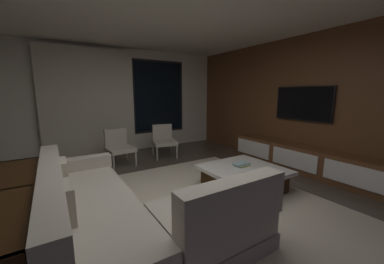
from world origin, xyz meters
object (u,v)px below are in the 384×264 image
object	(u,v)px
accent_chair_near_window	(164,139)
mounted_tv	(303,103)
media_console	(302,160)
sectional_couch	(121,214)
accent_chair_by_curtain	(119,145)
console_table_behind_couch	(12,224)
book_stack_on_coffee_table	(241,164)
coffee_table	(243,178)

from	to	relation	value
accent_chair_near_window	mounted_tv	distance (m)	3.21
media_console	sectional_couch	bearing A→B (deg)	-177.04
accent_chair_by_curtain	media_console	world-z (taller)	accent_chair_by_curtain
media_console	console_table_behind_couch	bearing A→B (deg)	-179.28
accent_chair_by_curtain	console_table_behind_couch	size ratio (longest dim) A/B	0.37
sectional_couch	console_table_behind_couch	size ratio (longest dim) A/B	1.19
sectional_couch	media_console	distance (m)	3.61
book_stack_on_coffee_table	accent_chair_by_curtain	xyz separation A→B (m)	(-1.42, 2.29, 0.05)
accent_chair_near_window	accent_chair_by_curtain	size ratio (longest dim) A/B	1.00
book_stack_on_coffee_table	accent_chair_by_curtain	distance (m)	2.69
book_stack_on_coffee_table	mounted_tv	size ratio (longest dim) A/B	0.23
coffee_table	media_console	size ratio (longest dim) A/B	0.37
accent_chair_near_window	accent_chair_by_curtain	distance (m)	1.13
sectional_couch	book_stack_on_coffee_table	size ratio (longest dim) A/B	9.05
sectional_couch	accent_chair_near_window	world-z (taller)	sectional_couch
sectional_couch	coffee_table	xyz separation A→B (m)	(2.03, 0.23, -0.10)
media_console	mounted_tv	world-z (taller)	mounted_tv
book_stack_on_coffee_table	media_console	xyz separation A→B (m)	(1.52, -0.15, -0.13)
book_stack_on_coffee_table	accent_chair_near_window	world-z (taller)	accent_chair_near_window
sectional_couch	console_table_behind_couch	distance (m)	0.93
accent_chair_by_curtain	sectional_couch	bearing A→B (deg)	-104.02
book_stack_on_coffee_table	console_table_behind_couch	xyz separation A→B (m)	(-2.99, -0.20, 0.03)
sectional_couch	book_stack_on_coffee_table	bearing A→B (deg)	9.08
book_stack_on_coffee_table	accent_chair_near_window	distance (m)	2.40
book_stack_on_coffee_table	console_table_behind_couch	size ratio (longest dim) A/B	0.13
coffee_table	console_table_behind_couch	xyz separation A→B (m)	(-2.95, -0.10, 0.22)
coffee_table	book_stack_on_coffee_table	size ratio (longest dim) A/B	4.20
mounted_tv	media_console	bearing A→B (deg)	-132.45
sectional_couch	console_table_behind_couch	bearing A→B (deg)	171.94
book_stack_on_coffee_table	mounted_tv	distance (m)	1.96
mounted_tv	accent_chair_near_window	bearing A→B (deg)	130.66
media_console	console_table_behind_couch	world-z (taller)	console_table_behind_couch
mounted_tv	console_table_behind_couch	size ratio (longest dim) A/B	0.56
mounted_tv	console_table_behind_couch	xyz separation A→B (m)	(-4.70, -0.25, -0.94)
sectional_couch	coffee_table	size ratio (longest dim) A/B	2.16
accent_chair_near_window	mounted_tv	bearing A→B (deg)	-49.34
accent_chair_by_curtain	accent_chair_near_window	bearing A→B (deg)	4.95
sectional_couch	accent_chair_by_curtain	size ratio (longest dim) A/B	3.21
book_stack_on_coffee_table	mounted_tv	world-z (taller)	mounted_tv
book_stack_on_coffee_table	mounted_tv	xyz separation A→B (m)	(1.70, 0.05, 0.96)
mounted_tv	console_table_behind_couch	bearing A→B (deg)	-176.90
mounted_tv	accent_chair_by_curtain	bearing A→B (deg)	144.47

